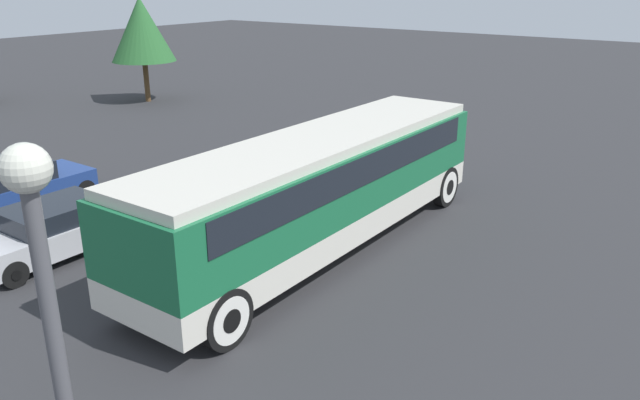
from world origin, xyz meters
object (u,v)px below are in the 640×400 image
tour_bus (322,181)px  parked_car_near (12,188)px  parked_car_mid (61,227)px  lamp_post (52,327)px

tour_bus → parked_car_near: (-3.11, 8.84, -1.08)m
parked_car_mid → tour_bus: bearing=-52.1°
parked_car_near → parked_car_mid: parked_car_near is taller
parked_car_mid → lamp_post: 10.40m
tour_bus → parked_car_near: 9.44m
tour_bus → lamp_post: bearing=-159.1°
lamp_post → parked_car_mid: bearing=58.9°
tour_bus → parked_car_mid: 6.55m
parked_car_near → lamp_post: (-6.02, -12.32, 2.76)m
parked_car_near → parked_car_mid: 3.85m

